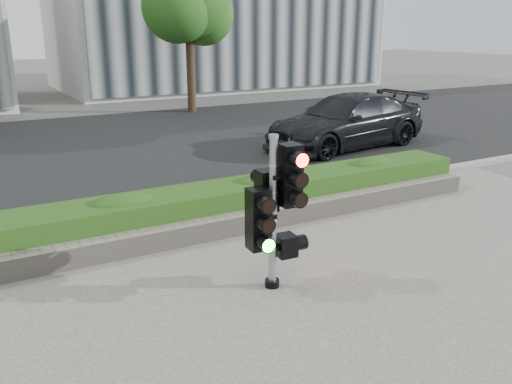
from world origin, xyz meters
The scene contains 9 objects.
ground centered at (0.00, 0.00, 0.00)m, with size 120.00×120.00×0.00m, color #51514C.
sidewalk centered at (0.00, -2.50, 0.01)m, with size 16.00×11.00×0.03m, color #9E9389.
road centered at (0.00, 10.00, 0.01)m, with size 60.00×13.00×0.02m, color black.
curb centered at (0.00, 3.15, 0.06)m, with size 60.00×0.25×0.12m, color gray.
stone_wall centered at (0.00, 1.90, 0.20)m, with size 12.00×0.32×0.34m, color gray.
hedge centered at (0.00, 2.55, 0.37)m, with size 12.00×1.00×0.68m, color #407F27.
tree_right centered at (5.48, 15.55, 4.48)m, with size 4.10×3.58×6.53m.
traffic_signal centered at (0.12, -0.13, 1.21)m, with size 0.75×0.55×2.14m.
car_dark centered at (6.72, 6.64, 0.80)m, with size 2.17×5.35×1.55m, color black.
Camera 1 is at (-3.44, -5.99, 3.49)m, focal length 38.00 mm.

